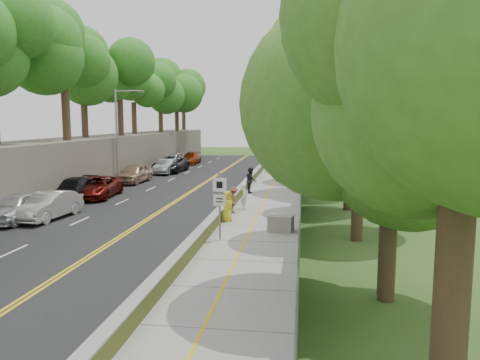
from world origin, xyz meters
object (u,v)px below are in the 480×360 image
Objects in this scene: painter_0 at (227,206)px; person_far at (285,162)px; car_1 at (49,206)px; car_2 at (97,187)px; streetlight at (119,130)px; signpost at (220,199)px; concrete_block at (281,223)px; construction_barrel at (285,179)px; car_0 at (15,207)px.

person_far reaches higher than painter_0.
car_1 is 7.20m from car_2.
streetlight is at bearing 61.12° from painter_0.
streetlight is at bearing 124.08° from signpost.
concrete_block is 3.54m from painter_0.
streetlight is at bearing 133.64° from concrete_block.
concrete_block is 0.71× the size of painter_0.
signpost is at bearing -141.20° from concrete_block.
construction_barrel is at bearing 8.29° from streetlight.
painter_0 reaches higher than car_0.
car_0 is 31.20m from person_far.
car_1 is (1.46, 0.79, -0.03)m from car_0.
car_0 is 2.78× the size of painter_0.
concrete_block is at bearing -4.56° from car_0.
car_1 reaches higher than concrete_block.
streetlight reaches higher than person_far.
person_far is (2.05, 26.71, 0.07)m from painter_0.
car_0 is 11.44m from painter_0.
painter_0 is (11.21, -13.00, -3.76)m from streetlight.
signpost is at bearing -15.29° from car_0.
person_far reaches higher than car_2.
person_far reaches higher than concrete_block.
car_1 is 9.91m from painter_0.
concrete_block is 15.76m from car_2.
signpost is at bearing -13.29° from car_1.
person_far is at bearing 61.61° from car_0.
painter_0 is at bearing 8.77° from car_1.
car_1 is (1.32, -13.68, -3.85)m from streetlight.
person_far is (13.26, 13.71, -3.69)m from streetlight.
streetlight is at bearing 86.50° from car_0.
person_far reaches higher than construction_barrel.
painter_0 is 0.92× the size of person_far.
car_2 is at bearing 135.45° from signpost.
person_far is (13.40, 28.17, 0.12)m from car_0.
car_2 is 3.24× the size of painter_0.
painter_0 is (-2.97, 1.87, 0.44)m from concrete_block.
painter_0 is at bearing 107.17° from person_far.
car_1 is at bearing 114.30° from painter_0.
car_0 is (-11.65, 2.55, -1.14)m from signpost.
streetlight is 4.44× the size of person_far.
painter_0 reaches higher than car_2.
signpost is at bearing -49.63° from car_2.
car_0 is at bearing -102.00° from car_2.
concrete_block is at bearing 38.80° from signpost.
painter_0 is at bearing 94.27° from signpost.
car_1 is at bearing 88.00° from person_far.
car_2 is at bearing 79.95° from person_far.
construction_barrel is at bearing 10.84° from painter_0.
car_2 is (-12.89, -8.50, 0.32)m from construction_barrel.
streetlight is 1.73× the size of car_0.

